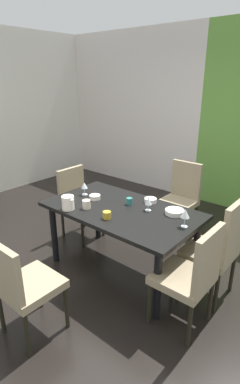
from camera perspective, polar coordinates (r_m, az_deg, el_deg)
The scene contains 18 objects.
ground_plane at distance 3.46m, azimuth -5.68°, elevation -14.89°, with size 6.29×5.62×0.02m, color black.
back_panel_interior at distance 6.00m, azimuth 1.86°, elevation 15.24°, with size 3.00×0.10×2.83m, color silver.
dining_table at distance 3.14m, azimuth 0.24°, elevation -4.66°, with size 1.60×0.91×0.75m.
chair_left_far at distance 3.97m, azimuth -8.00°, elevation -1.34°, with size 0.44×0.44×0.92m.
chair_head_near at distance 2.56m, azimuth -18.24°, elevation -16.17°, with size 0.44×0.44×0.91m.
chair_head_far at distance 4.09m, azimuth 11.53°, elevation -0.62°, with size 0.44×0.45×0.98m.
chair_right_far at distance 2.95m, azimuth 18.24°, elevation -9.82°, with size 0.44×0.44×1.02m.
chair_right_near at distance 2.57m, azimuth 13.53°, elevation -14.92°, with size 0.44×0.44×0.96m.
wine_glass_north at distance 3.02m, azimuth 5.44°, elevation -1.76°, with size 0.07×0.07×0.15m.
wine_glass_front at distance 2.74m, azimuth 12.33°, elevation -4.09°, with size 0.08×0.08×0.17m.
wine_glass_east at distance 3.44m, azimuth -6.81°, elevation 1.18°, with size 0.07×0.07×0.15m.
serving_bowl_right at distance 3.33m, azimuth -4.82°, elevation -0.98°, with size 0.12×0.12×0.05m, color white.
serving_bowl_west at distance 3.01m, azimuth 10.36°, elevation -3.75°, with size 0.19×0.19×0.05m, color white.
serving_bowl_near_shelf at distance 3.25m, azimuth 5.82°, elevation -1.60°, with size 0.13×0.13×0.05m, color white.
cup_corner at distance 3.18m, azimuth 1.79°, elevation -1.75°, with size 0.06×0.06×0.07m, color #2A726C.
cup_south at distance 3.10m, azimuth -6.41°, elevation -2.33°, with size 0.08×0.08×0.09m, color beige.
cup_rear at distance 2.87m, azimuth -2.51°, elevation -4.40°, with size 0.08×0.08×0.07m, color gold.
pitcher_left at distance 3.09m, azimuth -9.87°, elevation -2.01°, with size 0.14×0.13×0.15m.
Camera 1 is at (2.05, -1.92, 2.02)m, focal length 28.00 mm.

